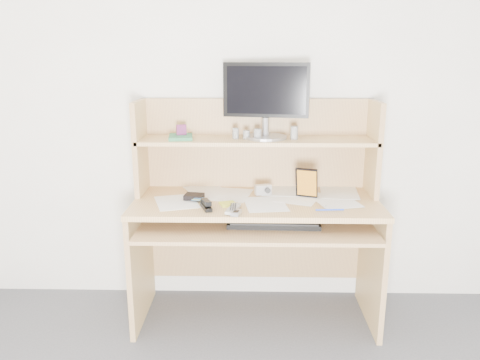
{
  "coord_description": "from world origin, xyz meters",
  "views": [
    {
      "loc": [
        -0.04,
        -1.08,
        1.55
      ],
      "look_at": [
        -0.09,
        1.43,
        0.88
      ],
      "focal_mm": 35.0,
      "sensor_mm": 36.0,
      "label": 1
    }
  ],
  "objects_px": {
    "game_case": "(307,183)",
    "desk": "(256,205)",
    "monitor": "(266,98)",
    "keyboard": "(273,222)",
    "tv_remote": "(233,209)"
  },
  "relations": [
    {
      "from": "tv_remote",
      "to": "game_case",
      "type": "distance_m",
      "value": 0.49
    },
    {
      "from": "game_case",
      "to": "monitor",
      "type": "relative_size",
      "value": 0.35
    },
    {
      "from": "keyboard",
      "to": "game_case",
      "type": "distance_m",
      "value": 0.31
    },
    {
      "from": "desk",
      "to": "monitor",
      "type": "distance_m",
      "value": 0.63
    },
    {
      "from": "tv_remote",
      "to": "game_case",
      "type": "relative_size",
      "value": 0.92
    },
    {
      "from": "keyboard",
      "to": "tv_remote",
      "type": "relative_size",
      "value": 3.14
    },
    {
      "from": "desk",
      "to": "keyboard",
      "type": "relative_size",
      "value": 2.76
    },
    {
      "from": "desk",
      "to": "tv_remote",
      "type": "relative_size",
      "value": 8.66
    },
    {
      "from": "keyboard",
      "to": "tv_remote",
      "type": "height_order",
      "value": "tv_remote"
    },
    {
      "from": "game_case",
      "to": "monitor",
      "type": "height_order",
      "value": "monitor"
    },
    {
      "from": "desk",
      "to": "monitor",
      "type": "height_order",
      "value": "monitor"
    },
    {
      "from": "desk",
      "to": "tv_remote",
      "type": "distance_m",
      "value": 0.32
    },
    {
      "from": "tv_remote",
      "to": "monitor",
      "type": "relative_size",
      "value": 0.32
    },
    {
      "from": "desk",
      "to": "tv_remote",
      "type": "xyz_separation_m",
      "value": [
        -0.13,
        -0.28,
        0.07
      ]
    },
    {
      "from": "game_case",
      "to": "desk",
      "type": "bearing_deg",
      "value": -169.17
    }
  ]
}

